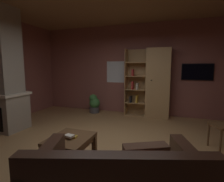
% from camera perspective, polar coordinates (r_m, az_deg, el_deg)
% --- Properties ---
extents(floor, '(6.58, 5.61, 0.02)m').
position_cam_1_polar(floor, '(3.44, -2.30, -18.67)').
color(floor, '#A37A4C').
rests_on(floor, ground).
extents(wall_back, '(6.70, 0.06, 2.88)m').
position_cam_1_polar(wall_back, '(5.81, 7.93, 6.82)').
color(wall_back, '#8E544C').
rests_on(wall_back, ground).
extents(window_pane_back, '(0.60, 0.01, 0.70)m').
position_cam_1_polar(window_pane_back, '(5.96, 1.10, 6.17)').
color(window_pane_back, white).
extents(stone_fireplace, '(1.04, 0.77, 2.88)m').
position_cam_1_polar(stone_fireplace, '(4.98, -32.10, 4.03)').
color(stone_fireplace, gray).
rests_on(stone_fireplace, ground).
extents(bookshelf_cabinet, '(1.34, 0.41, 2.07)m').
position_cam_1_polar(bookshelf_cabinet, '(5.47, 13.68, 2.31)').
color(bookshelf_cabinet, tan).
rests_on(bookshelf_cabinet, ground).
extents(coffee_table, '(0.61, 0.70, 0.44)m').
position_cam_1_polar(coffee_table, '(2.92, -13.32, -15.92)').
color(coffee_table, brown).
rests_on(coffee_table, ground).
extents(table_book_0, '(0.15, 0.10, 0.03)m').
position_cam_1_polar(table_book_0, '(2.87, -12.70, -14.18)').
color(table_book_0, gold).
rests_on(table_book_0, coffee_table).
extents(table_book_1, '(0.16, 0.12, 0.03)m').
position_cam_1_polar(table_book_1, '(2.83, -13.62, -13.90)').
color(table_book_1, beige).
rests_on(table_book_1, coffee_table).
extents(potted_floor_plant, '(0.36, 0.35, 0.62)m').
position_cam_1_polar(potted_floor_plant, '(5.96, -5.77, -4.04)').
color(potted_floor_plant, '#4C4C51').
rests_on(potted_floor_plant, ground).
extents(wall_mounted_tv, '(0.85, 0.06, 0.48)m').
position_cam_1_polar(wall_mounted_tv, '(5.68, 25.81, 5.59)').
color(wall_mounted_tv, black).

